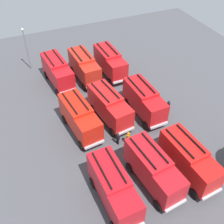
{
  "coord_description": "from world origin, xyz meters",
  "views": [
    {
      "loc": [
        22.98,
        -9.74,
        23.68
      ],
      "look_at": [
        0.0,
        0.0,
        1.4
      ],
      "focal_mm": 43.77,
      "sensor_mm": 36.0,
      "label": 1
    }
  ],
  "objects_px": {
    "fire_truck_6": "(110,62)",
    "lamppost": "(26,46)",
    "fire_truck_1": "(80,117)",
    "fire_truck_3": "(84,66)",
    "firefighter_0": "(118,138)",
    "traffic_cone_0": "(197,144)",
    "fire_truck_4": "(110,106)",
    "fire_truck_5": "(153,169)",
    "fire_truck_2": "(114,187)",
    "firefighter_2": "(128,138)",
    "fire_truck_7": "(144,100)",
    "fire_truck_0": "(58,71)",
    "firefighter_3": "(168,106)",
    "fire_truck_8": "(189,159)"
  },
  "relations": [
    {
      "from": "lamppost",
      "to": "fire_truck_1",
      "type": "bearing_deg",
      "value": 10.62
    },
    {
      "from": "fire_truck_3",
      "to": "fire_truck_6",
      "type": "bearing_deg",
      "value": 82.14
    },
    {
      "from": "firefighter_0",
      "to": "lamppost",
      "type": "height_order",
      "value": "lamppost"
    },
    {
      "from": "fire_truck_2",
      "to": "firefighter_0",
      "type": "relative_size",
      "value": 4.42
    },
    {
      "from": "fire_truck_3",
      "to": "firefighter_2",
      "type": "distance_m",
      "value": 14.36
    },
    {
      "from": "lamppost",
      "to": "fire_truck_8",
      "type": "bearing_deg",
      "value": 22.99
    },
    {
      "from": "fire_truck_2",
      "to": "firefighter_3",
      "type": "height_order",
      "value": "fire_truck_2"
    },
    {
      "from": "fire_truck_5",
      "to": "fire_truck_1",
      "type": "bearing_deg",
      "value": -162.73
    },
    {
      "from": "fire_truck_6",
      "to": "firefighter_2",
      "type": "xyz_separation_m",
      "value": [
        13.99,
        -3.62,
        -1.21
      ]
    },
    {
      "from": "fire_truck_1",
      "to": "fire_truck_3",
      "type": "xyz_separation_m",
      "value": [
        -10.2,
        3.98,
        0.0
      ]
    },
    {
      "from": "firefighter_0",
      "to": "traffic_cone_0",
      "type": "relative_size",
      "value": 2.53
    },
    {
      "from": "fire_truck_1",
      "to": "fire_truck_8",
      "type": "xyz_separation_m",
      "value": [
        10.06,
        8.09,
        0.0
      ]
    },
    {
      "from": "fire_truck_1",
      "to": "lamppost",
      "type": "xyz_separation_m",
      "value": [
        -16.15,
        -3.03,
        1.79
      ]
    },
    {
      "from": "fire_truck_6",
      "to": "lamppost",
      "type": "bearing_deg",
      "value": -122.05
    },
    {
      "from": "fire_truck_7",
      "to": "lamppost",
      "type": "bearing_deg",
      "value": -147.49
    },
    {
      "from": "fire_truck_1",
      "to": "fire_truck_3",
      "type": "relative_size",
      "value": 1.01
    },
    {
      "from": "fire_truck_1",
      "to": "fire_truck_4",
      "type": "height_order",
      "value": "same"
    },
    {
      "from": "fire_truck_7",
      "to": "lamppost",
      "type": "xyz_separation_m",
      "value": [
        -16.28,
        -11.39,
        1.79
      ]
    },
    {
      "from": "fire_truck_1",
      "to": "fire_truck_6",
      "type": "relative_size",
      "value": 1.02
    },
    {
      "from": "firefighter_3",
      "to": "traffic_cone_0",
      "type": "height_order",
      "value": "firefighter_3"
    },
    {
      "from": "fire_truck_7",
      "to": "lamppost",
      "type": "distance_m",
      "value": 19.95
    },
    {
      "from": "fire_truck_6",
      "to": "firefighter_2",
      "type": "distance_m",
      "value": 14.5
    },
    {
      "from": "fire_truck_3",
      "to": "lamppost",
      "type": "relative_size",
      "value": 1.09
    },
    {
      "from": "firefighter_2",
      "to": "firefighter_3",
      "type": "distance_m",
      "value": 7.71
    },
    {
      "from": "fire_truck_5",
      "to": "fire_truck_6",
      "type": "height_order",
      "value": "same"
    },
    {
      "from": "fire_truck_0",
      "to": "lamppost",
      "type": "height_order",
      "value": "lamppost"
    },
    {
      "from": "fire_truck_4",
      "to": "fire_truck_7",
      "type": "relative_size",
      "value": 1.02
    },
    {
      "from": "fire_truck_5",
      "to": "fire_truck_6",
      "type": "relative_size",
      "value": 1.02
    },
    {
      "from": "firefighter_0",
      "to": "traffic_cone_0",
      "type": "xyz_separation_m",
      "value": [
        3.81,
        8.16,
        -0.59
      ]
    },
    {
      "from": "fire_truck_0",
      "to": "firefighter_3",
      "type": "distance_m",
      "value": 16.29
    },
    {
      "from": "fire_truck_6",
      "to": "firefighter_2",
      "type": "bearing_deg",
      "value": -16.8
    },
    {
      "from": "fire_truck_6",
      "to": "firefighter_2",
      "type": "height_order",
      "value": "fire_truck_6"
    },
    {
      "from": "fire_truck_2",
      "to": "firefighter_2",
      "type": "xyz_separation_m",
      "value": [
        -5.98,
        4.37,
        -1.21
      ]
    },
    {
      "from": "firefighter_3",
      "to": "fire_truck_6",
      "type": "bearing_deg",
      "value": -117.73
    },
    {
      "from": "firefighter_0",
      "to": "traffic_cone_0",
      "type": "bearing_deg",
      "value": 131.77
    },
    {
      "from": "fire_truck_7",
      "to": "firefighter_3",
      "type": "bearing_deg",
      "value": 69.69
    },
    {
      "from": "fire_truck_4",
      "to": "firefighter_3",
      "type": "distance_m",
      "value": 7.74
    },
    {
      "from": "fire_truck_4",
      "to": "fire_truck_6",
      "type": "distance_m",
      "value": 10.19
    },
    {
      "from": "fire_truck_7",
      "to": "firefighter_0",
      "type": "relative_size",
      "value": 4.43
    },
    {
      "from": "fire_truck_2",
      "to": "fire_truck_3",
      "type": "height_order",
      "value": "same"
    },
    {
      "from": "fire_truck_2",
      "to": "fire_truck_8",
      "type": "height_order",
      "value": "same"
    },
    {
      "from": "fire_truck_3",
      "to": "fire_truck_0",
      "type": "bearing_deg",
      "value": -97.87
    },
    {
      "from": "firefighter_0",
      "to": "fire_truck_6",
      "type": "bearing_deg",
      "value": -132.45
    },
    {
      "from": "fire_truck_0",
      "to": "traffic_cone_0",
      "type": "distance_m",
      "value": 21.34
    },
    {
      "from": "fire_truck_1",
      "to": "fire_truck_6",
      "type": "xyz_separation_m",
      "value": [
        -9.89,
        7.93,
        0.0
      ]
    },
    {
      "from": "fire_truck_8",
      "to": "firefighter_0",
      "type": "xyz_separation_m",
      "value": [
        -6.35,
        -4.92,
        -1.24
      ]
    },
    {
      "from": "firefighter_3",
      "to": "traffic_cone_0",
      "type": "distance_m",
      "value": 6.44
    },
    {
      "from": "firefighter_2",
      "to": "traffic_cone_0",
      "type": "bearing_deg",
      "value": 33.36
    },
    {
      "from": "fire_truck_1",
      "to": "traffic_cone_0",
      "type": "height_order",
      "value": "fire_truck_1"
    },
    {
      "from": "firefighter_3",
      "to": "firefighter_0",
      "type": "bearing_deg",
      "value": -27.8
    }
  ]
}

